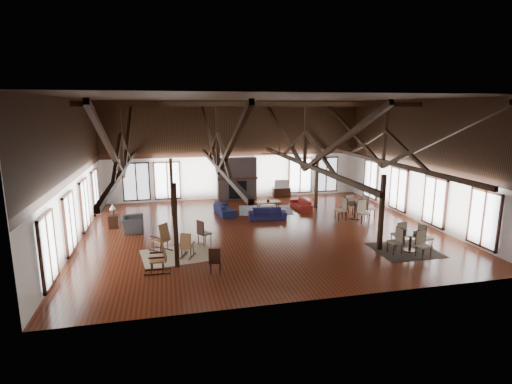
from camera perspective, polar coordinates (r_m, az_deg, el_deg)
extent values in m
plane|color=maroon|center=(18.65, 0.90, -5.51)|extent=(16.00, 16.00, 0.00)
cube|color=black|center=(17.79, 0.97, 13.26)|extent=(16.00, 14.00, 0.02)
cube|color=silver|center=(24.78, -2.93, 5.94)|extent=(16.00, 0.02, 6.00)
cube|color=silver|center=(11.41, 9.31, -1.37)|extent=(16.00, 0.02, 6.00)
cube|color=silver|center=(17.87, -24.87, 2.49)|extent=(0.02, 14.00, 6.00)
cube|color=silver|center=(21.33, 22.36, 4.07)|extent=(0.02, 14.00, 6.00)
cube|color=black|center=(17.79, 0.96, 12.45)|extent=(15.60, 0.18, 0.22)
cube|color=black|center=(17.55, -18.49, 3.00)|extent=(0.16, 13.70, 0.18)
cube|color=black|center=(17.41, -18.78, 7.39)|extent=(0.14, 0.14, 2.70)
cube|color=black|center=(20.89, -17.82, 7.77)|extent=(0.15, 7.07, 3.12)
cube|color=black|center=(13.95, -20.15, 5.79)|extent=(0.15, 7.07, 3.12)
cube|color=black|center=(17.60, -5.41, 3.59)|extent=(0.16, 13.70, 0.18)
cube|color=black|center=(17.46, -5.50, 7.98)|extent=(0.14, 0.14, 2.70)
cube|color=black|center=(20.94, -6.75, 8.26)|extent=(0.15, 7.07, 3.12)
cube|color=black|center=(14.02, -3.63, 6.52)|extent=(0.15, 7.07, 3.12)
cube|color=black|center=(18.54, 6.96, 3.98)|extent=(0.16, 13.70, 0.18)
cube|color=black|center=(18.40, 7.07, 8.14)|extent=(0.14, 0.14, 2.70)
cube|color=black|center=(21.73, 3.91, 8.45)|extent=(0.15, 7.07, 3.12)
cube|color=black|center=(15.18, 11.55, 6.72)|extent=(0.15, 7.07, 3.12)
cube|color=black|center=(20.24, 17.72, 4.17)|extent=(0.16, 13.70, 0.18)
cube|color=black|center=(20.11, 17.96, 7.98)|extent=(0.14, 0.14, 2.70)
cube|color=black|center=(23.19, 13.52, 8.37)|extent=(0.15, 7.07, 3.12)
cube|color=black|center=(17.21, 23.87, 6.54)|extent=(0.15, 7.07, 3.12)
cube|color=black|center=(14.37, -11.41, -4.75)|extent=(0.16, 0.16, 3.05)
cube|color=black|center=(16.56, 17.49, -2.85)|extent=(0.16, 0.16, 3.05)
cube|color=black|center=(21.17, -11.95, 0.61)|extent=(0.16, 0.16, 3.05)
cube|color=black|center=(22.71, 8.65, 1.50)|extent=(0.16, 0.16, 3.05)
cube|color=#67554E|center=(24.70, -2.76, 1.94)|extent=(2.40, 0.62, 2.60)
cube|color=black|center=(24.52, -2.61, 0.31)|extent=(1.10, 0.06, 1.10)
cube|color=black|center=(24.42, -2.65, 1.94)|extent=(2.50, 0.20, 0.12)
cylinder|color=black|center=(17.02, 3.40, 6.73)|extent=(0.04, 0.04, 0.70)
cylinder|color=black|center=(17.05, 3.38, 5.55)|extent=(0.20, 0.20, 0.10)
cube|color=black|center=(17.18, 4.83, 5.58)|extent=(0.70, 0.12, 0.02)
cube|color=black|center=(17.48, 2.97, 5.72)|extent=(0.12, 0.70, 0.02)
cube|color=black|center=(16.94, 1.91, 5.52)|extent=(0.70, 0.12, 0.02)
cube|color=black|center=(16.63, 3.82, 5.38)|extent=(0.12, 0.70, 0.02)
imported|color=#18163E|center=(20.39, 1.65, -3.17)|extent=(1.96, 0.95, 0.55)
imported|color=#151A3B|center=(21.42, -4.49, -2.40)|extent=(2.10, 1.01, 0.59)
imported|color=maroon|center=(22.62, 6.45, -1.76)|extent=(1.80, 0.79, 0.52)
cube|color=brown|center=(22.11, 1.77, -1.45)|extent=(1.33, 0.71, 0.06)
cube|color=brown|center=(21.83, 0.51, -2.29)|extent=(0.06, 0.06, 0.44)
cube|color=brown|center=(22.24, 0.25, -2.02)|extent=(0.06, 0.06, 0.44)
cube|color=brown|center=(22.10, 3.28, -2.13)|extent=(0.06, 0.06, 0.44)
cube|color=brown|center=(22.51, 2.98, -1.87)|extent=(0.06, 0.06, 0.44)
imported|color=#B2B2B2|center=(22.00, 1.75, -1.19)|extent=(0.20, 0.20, 0.18)
imported|color=#2E2E30|center=(19.24, -17.23, -4.41)|extent=(1.11, 0.98, 0.70)
cube|color=black|center=(20.12, -19.66, -4.01)|extent=(0.45, 0.45, 0.61)
cylinder|color=black|center=(20.00, -19.75, -2.67)|extent=(0.08, 0.08, 0.36)
cone|color=beige|center=(19.94, -19.80, -1.99)|extent=(0.32, 0.32, 0.26)
cube|color=olive|center=(16.41, -13.50, -6.71)|extent=(0.69, 0.69, 0.05)
cube|color=olive|center=(16.16, -12.97, -5.70)|extent=(0.48, 0.50, 0.72)
cube|color=black|center=(16.41, -13.93, -8.26)|extent=(0.68, 0.64, 0.05)
cube|color=black|center=(16.69, -12.93, -7.86)|extent=(0.68, 0.64, 0.05)
cube|color=olive|center=(15.63, -9.75, -7.75)|extent=(0.55, 0.55, 0.04)
cube|color=olive|center=(15.36, -10.05, -6.96)|extent=(0.45, 0.32, 0.61)
cube|color=black|center=(15.81, -10.31, -8.89)|extent=(0.35, 0.70, 0.04)
cube|color=black|center=(15.69, -9.09, -9.01)|extent=(0.35, 0.70, 0.04)
cube|color=olive|center=(14.37, -13.94, -9.44)|extent=(0.51, 0.53, 0.05)
cube|color=olive|center=(14.24, -13.07, -8.13)|extent=(0.22, 0.51, 0.73)
cube|color=black|center=(14.33, -13.91, -11.29)|extent=(0.89, 0.10, 0.05)
cube|color=black|center=(14.72, -13.80, -10.65)|extent=(0.89, 0.10, 0.05)
cube|color=black|center=(16.77, -7.37, -5.88)|extent=(0.63, 0.63, 0.05)
cube|color=black|center=(16.56, -7.96, -5.07)|extent=(0.28, 0.41, 0.60)
cylinder|color=black|center=(16.85, -7.35, -6.67)|extent=(0.04, 0.04, 0.49)
cube|color=black|center=(13.98, -5.85, -9.81)|extent=(0.48, 0.48, 0.05)
cube|color=black|center=(13.71, -5.94, -9.09)|extent=(0.40, 0.12, 0.53)
cylinder|color=black|center=(14.06, -5.83, -10.62)|extent=(0.03, 0.03, 0.43)
cylinder|color=black|center=(16.99, 21.25, -5.58)|extent=(0.84, 0.84, 0.04)
cylinder|color=black|center=(17.09, 21.17, -6.69)|extent=(0.10, 0.10, 0.70)
cylinder|color=black|center=(17.20, 21.08, -7.79)|extent=(0.51, 0.51, 0.04)
cylinder|color=black|center=(21.01, 14.01, -1.63)|extent=(0.93, 0.93, 0.04)
cylinder|color=black|center=(21.10, 13.96, -2.64)|extent=(0.10, 0.10, 0.77)
cylinder|color=black|center=(21.20, 13.91, -3.65)|extent=(0.56, 0.56, 0.04)
imported|color=#B2B2B2|center=(16.94, 21.71, -5.41)|extent=(0.15, 0.15, 0.10)
imported|color=#B2B2B2|center=(21.03, 14.13, -1.42)|extent=(0.17, 0.17, 0.10)
cube|color=black|center=(25.63, 3.67, -0.04)|extent=(1.11, 0.42, 0.55)
imported|color=#B2B2B2|center=(25.52, 3.68, 1.18)|extent=(0.96, 0.15, 0.55)
cube|color=tan|center=(15.94, -11.06, -8.81)|extent=(3.00, 2.52, 0.01)
cube|color=#161B3F|center=(22.24, 1.35, -2.60)|extent=(3.24, 2.64, 0.01)
cube|color=black|center=(17.22, 20.52, -7.77)|extent=(2.46, 2.24, 0.01)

